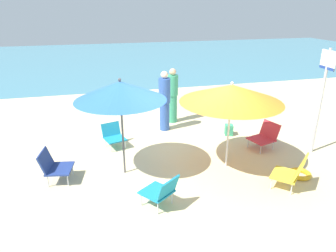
{
  "coord_description": "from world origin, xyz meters",
  "views": [
    {
      "loc": [
        -2.04,
        -5.78,
        3.23
      ],
      "look_at": [
        -0.45,
        0.42,
        0.7
      ],
      "focal_mm": 33.23,
      "sensor_mm": 36.0,
      "label": 1
    }
  ],
  "objects_px": {
    "beach_chair_b": "(292,172)",
    "beach_chair_c": "(113,135)",
    "umbrella_orange": "(231,93)",
    "beach_chair_d": "(161,191)",
    "umbrella_blue": "(120,91)",
    "warning_sign": "(323,88)",
    "person_b": "(173,96)",
    "person_a": "(165,101)",
    "beach_chair_a": "(54,165)",
    "beach_chair_e": "(265,135)",
    "beach_bag": "(229,130)",
    "swim_ring": "(300,174)"
  },
  "relations": [
    {
      "from": "umbrella_blue",
      "to": "umbrella_orange",
      "type": "distance_m",
      "value": 2.14
    },
    {
      "from": "umbrella_blue",
      "to": "beach_chair_c",
      "type": "relative_size",
      "value": 3.07
    },
    {
      "from": "umbrella_orange",
      "to": "person_a",
      "type": "bearing_deg",
      "value": 108.43
    },
    {
      "from": "person_b",
      "to": "beach_chair_c",
      "type": "bearing_deg",
      "value": -146.65
    },
    {
      "from": "warning_sign",
      "to": "beach_bag",
      "type": "relative_size",
      "value": 8.43
    },
    {
      "from": "beach_chair_b",
      "to": "beach_bag",
      "type": "bearing_deg",
      "value": -43.33
    },
    {
      "from": "umbrella_orange",
      "to": "beach_chair_d",
      "type": "distance_m",
      "value": 2.34
    },
    {
      "from": "person_b",
      "to": "beach_bag",
      "type": "distance_m",
      "value": 1.88
    },
    {
      "from": "umbrella_orange",
      "to": "beach_chair_d",
      "type": "relative_size",
      "value": 2.82
    },
    {
      "from": "beach_chair_b",
      "to": "person_a",
      "type": "height_order",
      "value": "person_a"
    },
    {
      "from": "beach_bag",
      "to": "beach_chair_c",
      "type": "bearing_deg",
      "value": 179.11
    },
    {
      "from": "umbrella_orange",
      "to": "beach_chair_d",
      "type": "height_order",
      "value": "umbrella_orange"
    },
    {
      "from": "beach_chair_a",
      "to": "warning_sign",
      "type": "bearing_deg",
      "value": 9.04
    },
    {
      "from": "beach_chair_b",
      "to": "warning_sign",
      "type": "relative_size",
      "value": 0.32
    },
    {
      "from": "beach_chair_e",
      "to": "person_a",
      "type": "bearing_deg",
      "value": -56.35
    },
    {
      "from": "person_b",
      "to": "beach_bag",
      "type": "height_order",
      "value": "person_b"
    },
    {
      "from": "person_a",
      "to": "beach_chair_b",
      "type": "bearing_deg",
      "value": 11.76
    },
    {
      "from": "beach_chair_a",
      "to": "beach_chair_d",
      "type": "xyz_separation_m",
      "value": [
        1.81,
        -1.33,
        -0.01
      ]
    },
    {
      "from": "swim_ring",
      "to": "beach_bag",
      "type": "xyz_separation_m",
      "value": [
        -0.49,
        2.3,
        0.09
      ]
    },
    {
      "from": "beach_chair_a",
      "to": "warning_sign",
      "type": "relative_size",
      "value": 0.27
    },
    {
      "from": "beach_chair_c",
      "to": "beach_bag",
      "type": "distance_m",
      "value": 3.0
    },
    {
      "from": "umbrella_orange",
      "to": "beach_chair_b",
      "type": "height_order",
      "value": "umbrella_orange"
    },
    {
      "from": "beach_chair_b",
      "to": "beach_chair_c",
      "type": "bearing_deg",
      "value": 4.44
    },
    {
      "from": "beach_chair_e",
      "to": "warning_sign",
      "type": "xyz_separation_m",
      "value": [
        0.97,
        -0.48,
        1.22
      ]
    },
    {
      "from": "beach_chair_e",
      "to": "umbrella_orange",
      "type": "bearing_deg",
      "value": 9.81
    },
    {
      "from": "umbrella_blue",
      "to": "warning_sign",
      "type": "height_order",
      "value": "warning_sign"
    },
    {
      "from": "beach_chair_b",
      "to": "beach_chair_a",
      "type": "bearing_deg",
      "value": 28.25
    },
    {
      "from": "beach_chair_b",
      "to": "beach_chair_c",
      "type": "relative_size",
      "value": 1.2
    },
    {
      "from": "beach_chair_b",
      "to": "person_b",
      "type": "bearing_deg",
      "value": -27.05
    },
    {
      "from": "beach_chair_c",
      "to": "beach_chair_d",
      "type": "distance_m",
      "value": 2.7
    },
    {
      "from": "beach_chair_e",
      "to": "beach_chair_c",
      "type": "bearing_deg",
      "value": -31.92
    },
    {
      "from": "person_a",
      "to": "beach_bag",
      "type": "relative_size",
      "value": 5.73
    },
    {
      "from": "beach_chair_c",
      "to": "beach_chair_d",
      "type": "height_order",
      "value": "beach_chair_d"
    },
    {
      "from": "beach_chair_c",
      "to": "beach_chair_d",
      "type": "xyz_separation_m",
      "value": [
        0.56,
        -2.64,
        0.03
      ]
    },
    {
      "from": "person_b",
      "to": "beach_chair_a",
      "type": "bearing_deg",
      "value": -141.54
    },
    {
      "from": "beach_chair_c",
      "to": "swim_ring",
      "type": "xyz_separation_m",
      "value": [
        3.48,
        -2.34,
        -0.25
      ]
    },
    {
      "from": "umbrella_blue",
      "to": "beach_chair_b",
      "type": "distance_m",
      "value": 3.5
    },
    {
      "from": "beach_chair_b",
      "to": "warning_sign",
      "type": "height_order",
      "value": "warning_sign"
    },
    {
      "from": "person_a",
      "to": "person_b",
      "type": "bearing_deg",
      "value": 132.57
    },
    {
      "from": "beach_chair_a",
      "to": "beach_chair_e",
      "type": "height_order",
      "value": "beach_chair_a"
    },
    {
      "from": "beach_chair_d",
      "to": "warning_sign",
      "type": "height_order",
      "value": "warning_sign"
    },
    {
      "from": "umbrella_orange",
      "to": "beach_chair_a",
      "type": "relative_size",
      "value": 3.21
    },
    {
      "from": "umbrella_orange",
      "to": "person_b",
      "type": "height_order",
      "value": "umbrella_orange"
    },
    {
      "from": "person_a",
      "to": "beach_bag",
      "type": "distance_m",
      "value": 1.86
    },
    {
      "from": "beach_chair_d",
      "to": "person_a",
      "type": "height_order",
      "value": "person_a"
    },
    {
      "from": "umbrella_blue",
      "to": "beach_chair_d",
      "type": "distance_m",
      "value": 1.97
    },
    {
      "from": "beach_chair_b",
      "to": "person_b",
      "type": "distance_m",
      "value": 4.16
    },
    {
      "from": "beach_chair_a",
      "to": "swim_ring",
      "type": "height_order",
      "value": "beach_chair_a"
    },
    {
      "from": "umbrella_blue",
      "to": "person_b",
      "type": "height_order",
      "value": "umbrella_blue"
    },
    {
      "from": "beach_chair_a",
      "to": "beach_chair_b",
      "type": "xyz_separation_m",
      "value": [
        4.27,
        -1.37,
        0.02
      ]
    }
  ]
}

